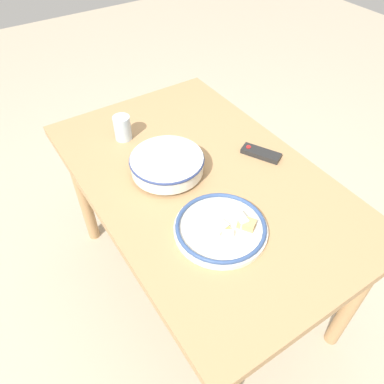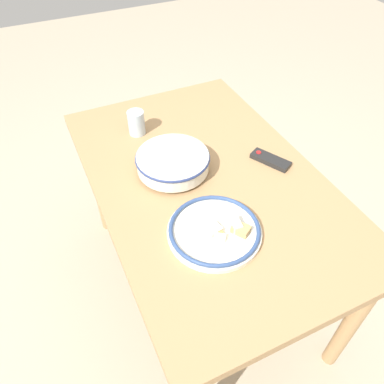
{
  "view_description": "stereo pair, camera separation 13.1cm",
  "coord_description": "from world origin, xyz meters",
  "px_view_note": "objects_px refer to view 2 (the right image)",
  "views": [
    {
      "loc": [
        0.86,
        -0.61,
        1.7
      ],
      "look_at": [
        0.08,
        -0.1,
        0.78
      ],
      "focal_mm": 35.0,
      "sensor_mm": 36.0,
      "label": 1
    },
    {
      "loc": [
        0.92,
        -0.49,
        1.7
      ],
      "look_at": [
        0.08,
        -0.1,
        0.78
      ],
      "focal_mm": 35.0,
      "sensor_mm": 36.0,
      "label": 2
    }
  ],
  "objects_px": {
    "food_plate": "(215,231)",
    "drinking_glass": "(136,123)",
    "tv_remote": "(270,160)",
    "noodle_bowl": "(173,162)"
  },
  "relations": [
    {
      "from": "tv_remote",
      "to": "drinking_glass",
      "type": "relative_size",
      "value": 1.58
    },
    {
      "from": "food_plate",
      "to": "tv_remote",
      "type": "bearing_deg",
      "value": 122.24
    },
    {
      "from": "noodle_bowl",
      "to": "tv_remote",
      "type": "relative_size",
      "value": 1.71
    },
    {
      "from": "food_plate",
      "to": "drinking_glass",
      "type": "xyz_separation_m",
      "value": [
        -0.64,
        -0.05,
        0.04
      ]
    },
    {
      "from": "noodle_bowl",
      "to": "tv_remote",
      "type": "bearing_deg",
      "value": 72.76
    },
    {
      "from": "drinking_glass",
      "to": "tv_remote",
      "type": "bearing_deg",
      "value": 45.47
    },
    {
      "from": "food_plate",
      "to": "drinking_glass",
      "type": "height_order",
      "value": "drinking_glass"
    },
    {
      "from": "noodle_bowl",
      "to": "tv_remote",
      "type": "xyz_separation_m",
      "value": [
        0.11,
        0.37,
        -0.03
      ]
    },
    {
      "from": "tv_remote",
      "to": "drinking_glass",
      "type": "height_order",
      "value": "drinking_glass"
    },
    {
      "from": "food_plate",
      "to": "tv_remote",
      "type": "height_order",
      "value": "food_plate"
    }
  ]
}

